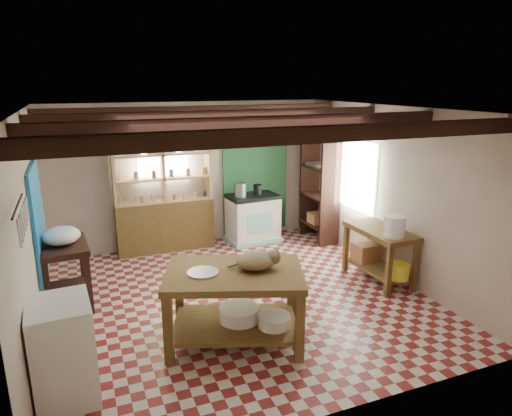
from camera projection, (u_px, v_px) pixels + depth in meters
name	position (u px, v px, depth m)	size (l,w,h in m)	color
floor	(238.00, 299.00, 6.41)	(5.00, 5.00, 0.02)	maroon
ceiling	(236.00, 109.00, 5.71)	(5.00, 5.00, 0.02)	#4D4D52
wall_back	(191.00, 175.00, 8.29)	(5.00, 0.04, 2.60)	#BFAC9A
wall_front	(337.00, 284.00, 3.82)	(5.00, 0.04, 2.60)	#BFAC9A
wall_left	(29.00, 231.00, 5.16)	(0.04, 5.00, 2.60)	#BFAC9A
wall_right	(391.00, 193.00, 6.96)	(0.04, 5.00, 2.60)	#BFAC9A
ceiling_beams	(236.00, 119.00, 5.74)	(5.00, 3.80, 0.15)	#331912
blue_wall_patch	(39.00, 225.00, 6.03)	(0.04, 1.40, 1.60)	#176CB3
green_wall_patch	(255.00, 173.00, 8.73)	(1.30, 0.04, 2.30)	#21542E
window_back	(163.00, 155.00, 7.99)	(0.90, 0.02, 0.80)	silver
window_right	(354.00, 174.00, 7.82)	(0.02, 1.30, 1.20)	silver
utensil_rail	(19.00, 219.00, 3.98)	(0.06, 0.90, 0.28)	black
pot_rack	(264.00, 126.00, 8.11)	(0.86, 0.12, 0.36)	black
shelving_unit	(163.00, 190.00, 7.98)	(1.70, 0.34, 2.20)	tan
tall_rack	(319.00, 188.00, 8.57)	(0.40, 0.86, 2.00)	#331912
work_table	(235.00, 306.00, 5.26)	(1.54, 1.03, 0.87)	brown
stove	(253.00, 218.00, 8.59)	(0.92, 0.62, 0.90)	white
prep_table	(66.00, 275.00, 6.09)	(0.60, 0.87, 0.88)	#331912
white_cabinet	(63.00, 351.00, 4.28)	(0.55, 0.66, 0.99)	white
right_counter	(379.00, 255.00, 6.88)	(0.58, 1.15, 0.83)	brown
cat	(256.00, 261.00, 5.17)	(0.46, 0.35, 0.21)	#947D56
steel_tray	(203.00, 272.00, 5.08)	(0.36, 0.36, 0.02)	#B5B7BE
basin_large	(239.00, 313.00, 5.34)	(0.47, 0.47, 0.16)	white
basin_small	(274.00, 321.00, 5.21)	(0.38, 0.38, 0.13)	white
kettle_left	(240.00, 190.00, 8.33)	(0.22, 0.22, 0.25)	#B5B7BE
kettle_right	(258.00, 190.00, 8.49)	(0.15, 0.15, 0.19)	black
enamel_bowl	(61.00, 236.00, 5.94)	(0.47, 0.47, 0.24)	white
white_bucket	(394.00, 226.00, 6.40)	(0.30, 0.30, 0.30)	white
wicker_basket	(366.00, 252.00, 7.16)	(0.39, 0.31, 0.27)	#AC6E45
yellow_tub	(398.00, 271.00, 6.50)	(0.30, 0.30, 0.22)	yellow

